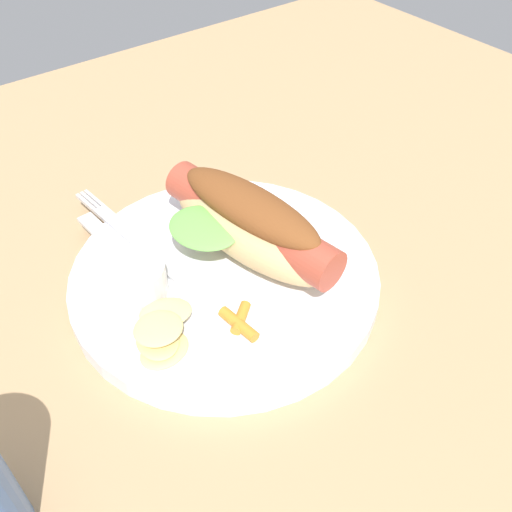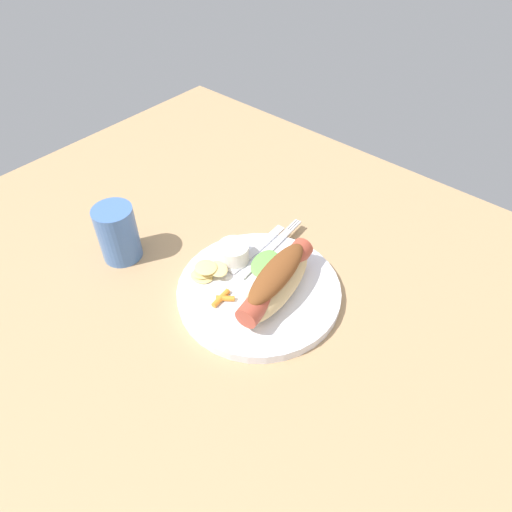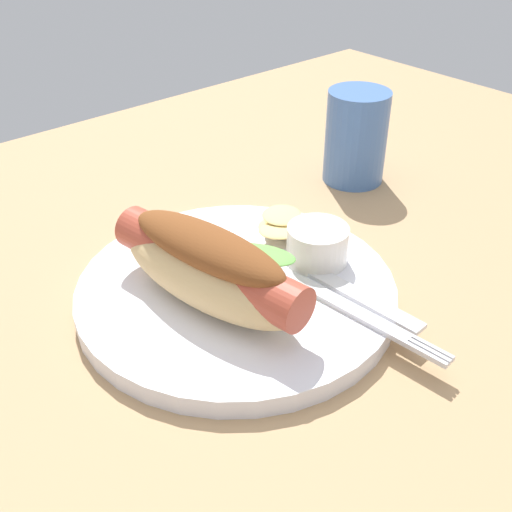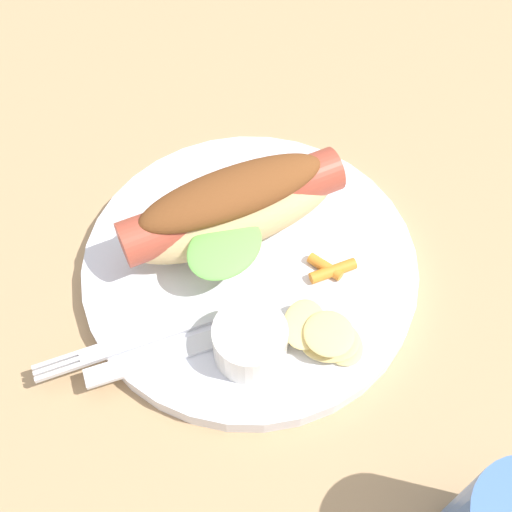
% 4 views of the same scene
% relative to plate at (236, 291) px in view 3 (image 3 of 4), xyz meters
% --- Properties ---
extents(ground_plane, '(1.20, 0.90, 0.02)m').
position_rel_plate_xyz_m(ground_plane, '(-0.02, 0.02, -0.02)').
color(ground_plane, tan).
extents(plate, '(0.25, 0.25, 0.02)m').
position_rel_plate_xyz_m(plate, '(0.00, 0.00, 0.00)').
color(plate, white).
rests_on(plate, ground_plane).
extents(hot_dog, '(0.11, 0.17, 0.06)m').
position_rel_plate_xyz_m(hot_dog, '(0.03, 0.01, 0.04)').
color(hot_dog, '#DBB77A').
rests_on(hot_dog, plate).
extents(sauce_ramekin, '(0.05, 0.05, 0.03)m').
position_rel_plate_xyz_m(sauce_ramekin, '(-0.07, 0.02, 0.02)').
color(sauce_ramekin, white).
rests_on(sauce_ramekin, plate).
extents(fork, '(0.03, 0.17, 0.00)m').
position_rel_plate_xyz_m(fork, '(-0.04, 0.08, 0.01)').
color(fork, silver).
rests_on(fork, plate).
extents(knife, '(0.02, 0.14, 0.00)m').
position_rel_plate_xyz_m(knife, '(-0.06, 0.06, 0.01)').
color(knife, silver).
rests_on(knife, plate).
extents(chips_pile, '(0.06, 0.06, 0.02)m').
position_rel_plate_xyz_m(chips_pile, '(-0.08, -0.03, 0.02)').
color(chips_pile, '#E6CB7B').
rests_on(chips_pile, plate).
extents(carrot_garnish, '(0.03, 0.04, 0.01)m').
position_rel_plate_xyz_m(carrot_garnish, '(-0.02, -0.05, 0.01)').
color(carrot_garnish, orange).
rests_on(carrot_garnish, plate).
extents(drinking_cup, '(0.06, 0.06, 0.10)m').
position_rel_plate_xyz_m(drinking_cup, '(-0.23, -0.08, 0.04)').
color(drinking_cup, '#4770B2').
rests_on(drinking_cup, ground_plane).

